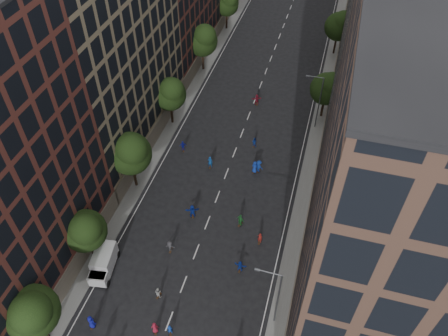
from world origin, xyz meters
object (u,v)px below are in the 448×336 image
at_px(streetlamp_near, 276,296).
at_px(skater_1, 170,330).
at_px(cargo_van, 103,263).
at_px(skater_0, 91,322).
at_px(streetlamp_far, 318,100).

relative_size(streetlamp_near, skater_1, 5.87).
relative_size(cargo_van, skater_0, 2.69).
relative_size(streetlamp_far, skater_0, 4.81).
bearing_deg(cargo_van, skater_1, -36.15).
bearing_deg(skater_0, streetlamp_far, -111.53).
xyz_separation_m(cargo_van, skater_0, (1.89, -6.56, -0.40)).
xyz_separation_m(streetlamp_far, cargo_van, (-19.69, -32.11, -3.82)).
bearing_deg(streetlamp_near, skater_0, -162.32).
relative_size(skater_0, skater_1, 1.22).
xyz_separation_m(streetlamp_far, skater_1, (-9.78, -37.17, -4.40)).
xyz_separation_m(streetlamp_far, skater_0, (-17.80, -38.67, -4.23)).
distance_m(cargo_van, skater_1, 11.14).
bearing_deg(streetlamp_far, streetlamp_near, -90.00).
relative_size(cargo_van, skater_1, 3.29).
bearing_deg(streetlamp_near, streetlamp_far, 90.00).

